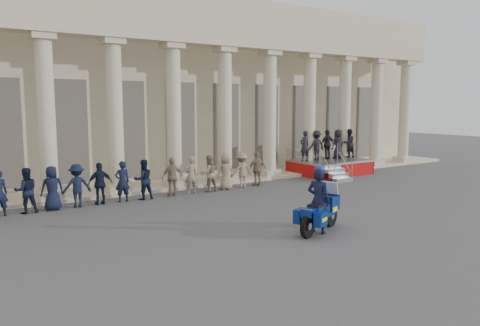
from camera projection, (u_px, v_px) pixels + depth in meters
The scene contains 6 objects.
ground at pixel (256, 236), 13.30m from camera, with size 90.00×90.00×0.00m, color #414144.
building at pixel (96, 89), 24.93m from camera, with size 40.00×12.50×9.00m.
officer_rank at pixel (54, 188), 16.42m from camera, with size 18.15×0.60×1.57m.
reviewing_stand at pixel (330, 151), 24.88m from camera, with size 3.89×3.77×2.34m.
motorcycle at pixel (320, 211), 13.63m from camera, with size 2.09×1.25×1.40m.
rider at pixel (319, 199), 13.48m from camera, with size 0.67×0.81×1.99m.
Camera 1 is at (-7.52, -10.54, 3.73)m, focal length 35.00 mm.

